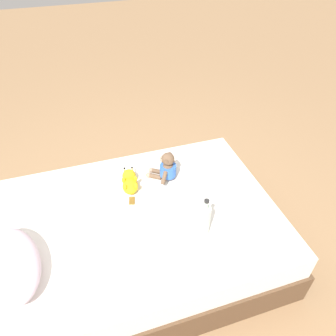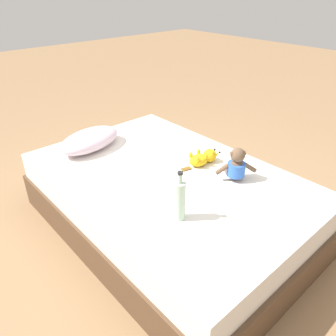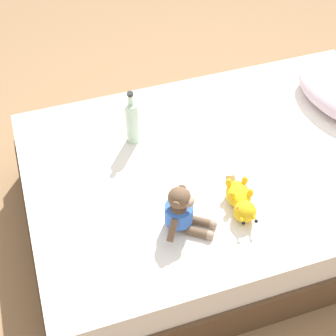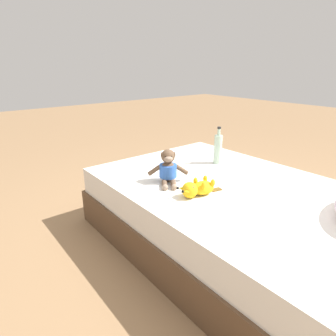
# 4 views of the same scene
# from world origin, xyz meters

# --- Properties ---
(ground_plane) EXTENTS (16.00, 16.00, 0.00)m
(ground_plane) POSITION_xyz_m (0.00, 0.00, 0.00)
(ground_plane) COLOR #93704C
(bed) EXTENTS (1.34, 2.02, 0.46)m
(bed) POSITION_xyz_m (0.00, 0.00, 0.23)
(bed) COLOR brown
(bed) RESTS_ON ground_plane
(pillow) EXTENTS (0.60, 0.41, 0.14)m
(pillow) POSITION_xyz_m (-0.19, 0.72, 0.53)
(pillow) COLOR silver
(pillow) RESTS_ON bed
(plush_monkey) EXTENTS (0.25, 0.25, 0.24)m
(plush_monkey) POSITION_xyz_m (0.30, -0.34, 0.56)
(plush_monkey) COLOR brown
(plush_monkey) RESTS_ON bed
(plush_yellow_creature) EXTENTS (0.33, 0.13, 0.10)m
(plush_yellow_creature) POSITION_xyz_m (0.29, -0.06, 0.51)
(plush_yellow_creature) COLOR yellow
(plush_yellow_creature) RESTS_ON bed
(glass_bottle) EXTENTS (0.07, 0.07, 0.31)m
(glass_bottle) POSITION_xyz_m (-0.27, -0.40, 0.59)
(glass_bottle) COLOR #B2D1B7
(glass_bottle) RESTS_ON bed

